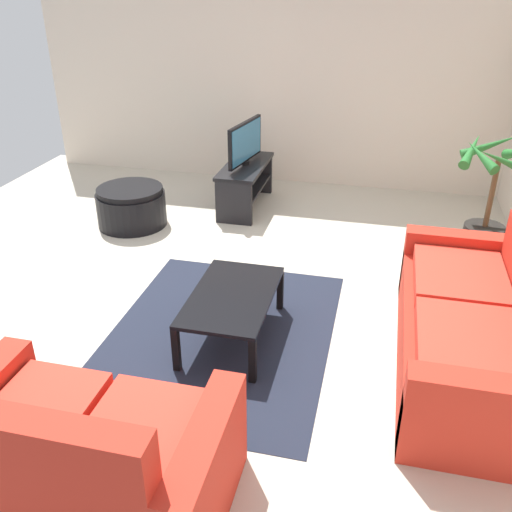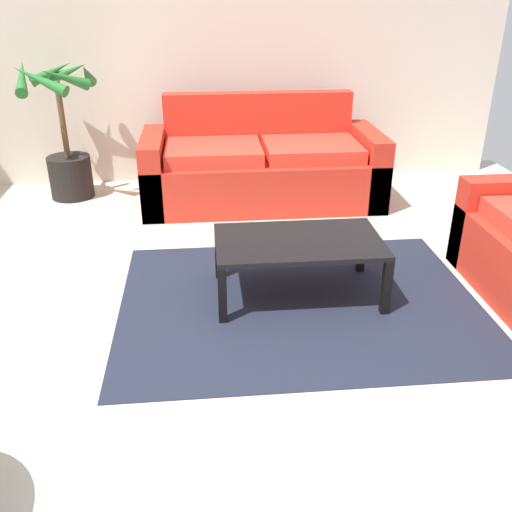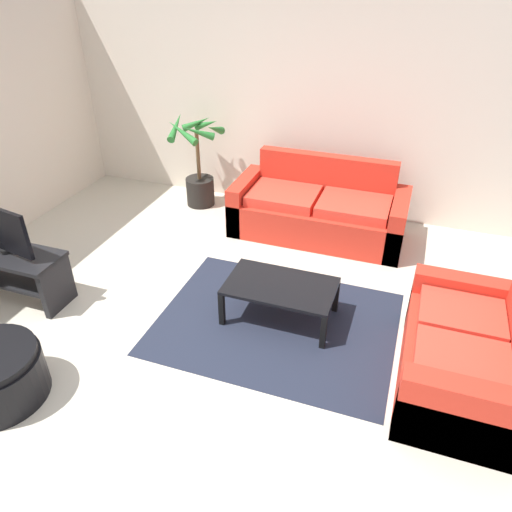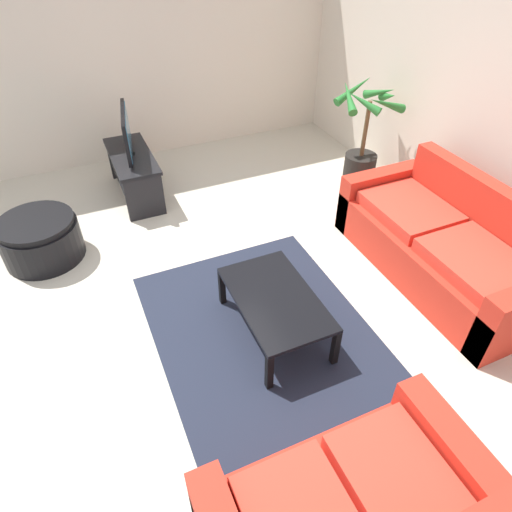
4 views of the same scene
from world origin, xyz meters
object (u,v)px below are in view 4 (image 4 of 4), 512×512
tv (127,132)px  potted_palm (362,147)px  ottoman (41,239)px  coffee_table (275,301)px  tv_stand (133,169)px  couch_main (443,247)px

tv → potted_palm: bearing=71.9°
tv → ottoman: tv is taller
coffee_table → potted_palm: (-1.76, 1.99, 0.15)m
coffee_table → ottoman: 2.45m
coffee_table → ottoman: bearing=-137.3°
potted_palm → ottoman: potted_palm is taller
tv_stand → potted_palm: (0.84, 2.56, 0.15)m
tv_stand → coffee_table: bearing=12.3°
tv_stand → potted_palm: size_ratio=0.90×
tv_stand → potted_palm: potted_palm is taller
potted_palm → ottoman: size_ratio=1.63×
tv → potted_palm: potted_palm is taller
ottoman → tv: bearing=126.1°
tv_stand → ottoman: (0.80, -1.10, -0.13)m
coffee_table → tv: bearing=-167.8°
tv_stand → tv: (0.00, 0.00, 0.45)m
tv_stand → tv: tv is taller
couch_main → potted_palm: 1.75m
couch_main → tv: bearing=-138.1°
couch_main → coffee_table: bearing=-88.7°
tv → potted_palm: size_ratio=0.66×
tv_stand → ottoman: tv_stand is taller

